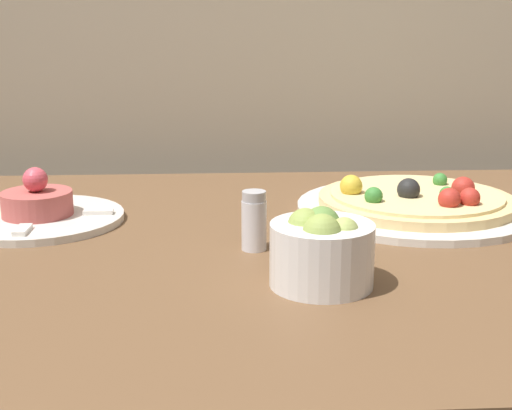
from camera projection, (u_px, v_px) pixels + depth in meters
The scene contains 5 objects.
dining_table at pixel (289, 311), 0.92m from camera, with size 1.47×0.81×0.77m.
pizza_plate at pixel (416, 203), 1.02m from camera, with size 0.34×0.34×0.05m.
tartare_plate at pixel (38, 212), 0.97m from camera, with size 0.23×0.23×0.08m.
small_bowl at pixel (322, 249), 0.73m from camera, with size 0.11×0.11×0.08m.
salt_shaker at pixel (254, 221), 0.85m from camera, with size 0.03×0.03×0.07m.
Camera 1 is at (-0.09, -0.44, 1.04)m, focal length 50.00 mm.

